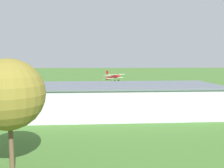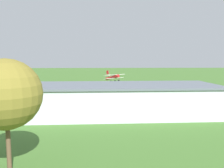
# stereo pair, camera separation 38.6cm
# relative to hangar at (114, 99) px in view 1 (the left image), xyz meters

# --- Properties ---
(ground_plane) EXTENTS (400.00, 400.00, 0.00)m
(ground_plane) POSITION_rel_hangar_xyz_m (-5.77, -35.69, -2.90)
(ground_plane) COLOR #3D6628
(hangar) EXTENTS (39.76, 14.46, 5.78)m
(hangar) POSITION_rel_hangar_xyz_m (0.00, 0.00, 0.00)
(hangar) COLOR #B7BCC6
(hangar) RESTS_ON ground_plane
(biplane) EXTENTS (7.62, 7.54, 4.06)m
(biplane) POSITION_rel_hangar_xyz_m (-1.62, -36.12, 1.42)
(biplane) COLOR #B21E1E
(car_red) EXTENTS (2.19, 4.72, 1.68)m
(car_red) POSITION_rel_hangar_xyz_m (-17.46, -15.57, -2.03)
(car_red) COLOR red
(car_red) RESTS_ON ground_plane
(car_silver) EXTENTS (1.90, 3.91, 1.59)m
(car_silver) POSITION_rel_hangar_xyz_m (18.25, -14.55, -2.07)
(car_silver) COLOR #B7B7BC
(car_silver) RESTS_ON ground_plane
(car_orange) EXTENTS (1.96, 4.54, 1.66)m
(car_orange) POSITION_rel_hangar_xyz_m (24.16, -15.03, -2.03)
(car_orange) COLOR orange
(car_orange) RESTS_ON ground_plane
(person_walking_on_apron) EXTENTS (0.52, 0.52, 1.52)m
(person_walking_on_apron) POSITION_rel_hangar_xyz_m (-13.50, -18.75, -2.14)
(person_walking_on_apron) COLOR #B23333
(person_walking_on_apron) RESTS_ON ground_plane
(person_crossing_taxiway) EXTENTS (0.52, 0.52, 1.74)m
(person_crossing_taxiway) POSITION_rel_hangar_xyz_m (17.66, -18.62, -2.03)
(person_crossing_taxiway) COLOR #72338C
(person_crossing_taxiway) RESTS_ON ground_plane
(person_at_fence_line) EXTENTS (0.54, 0.54, 1.57)m
(person_at_fence_line) POSITION_rel_hangar_xyz_m (10.63, -18.55, -2.12)
(person_at_fence_line) COLOR #B23333
(person_at_fence_line) RESTS_ON ground_plane
(person_near_hangar_door) EXTENTS (0.39, 0.39, 1.54)m
(person_near_hangar_door) POSITION_rel_hangar_xyz_m (21.35, -17.13, -2.14)
(person_near_hangar_door) COLOR #3F3F47
(person_near_hangar_door) RESTS_ON ground_plane
(tree_behind_hangar_right) EXTENTS (6.44, 6.44, 10.63)m
(tree_behind_hangar_right) POSITION_rel_hangar_xyz_m (10.54, 22.43, 4.50)
(tree_behind_hangar_right) COLOR brown
(tree_behind_hangar_right) RESTS_ON ground_plane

